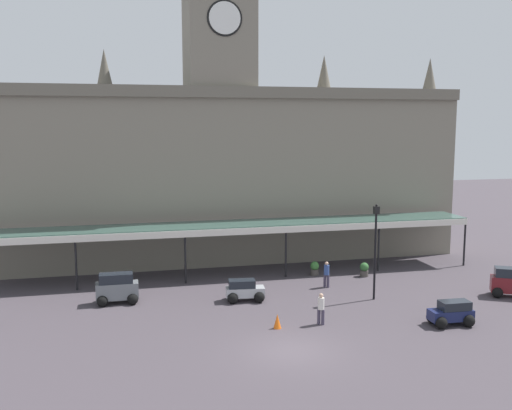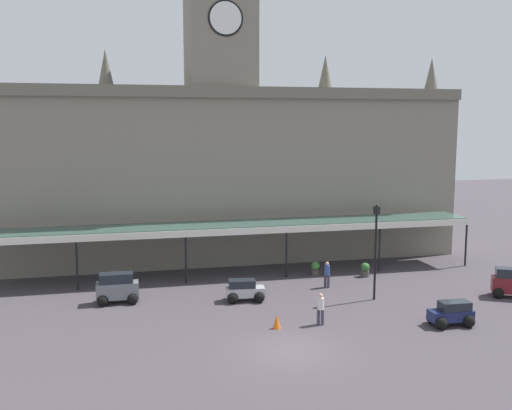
% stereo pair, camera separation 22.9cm
% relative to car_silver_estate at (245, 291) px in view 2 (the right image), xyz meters
% --- Properties ---
extents(ground_plane, '(140.00, 140.00, 0.00)m').
position_rel_car_silver_estate_xyz_m(ground_plane, '(0.47, -7.89, -0.56)').
color(ground_plane, '#453D44').
extents(station_building, '(36.31, 5.56, 21.33)m').
position_rel_car_silver_estate_xyz_m(station_building, '(0.47, 10.76, 6.80)').
color(station_building, gray).
rests_on(station_building, ground).
extents(entrance_canopy, '(34.15, 3.26, 3.58)m').
position_rel_car_silver_estate_xyz_m(entrance_canopy, '(0.47, 5.89, 2.88)').
color(entrance_canopy, '#38564C').
rests_on(entrance_canopy, ground).
extents(car_silver_estate, '(2.33, 1.70, 1.27)m').
position_rel_car_silver_estate_xyz_m(car_silver_estate, '(0.00, 0.00, 0.00)').
color(car_silver_estate, '#B2B5BA').
rests_on(car_silver_estate, ground).
extents(car_navy_estate, '(2.28, 1.59, 1.27)m').
position_rel_car_silver_estate_xyz_m(car_navy_estate, '(9.54, -6.51, 0.00)').
color(car_navy_estate, '#19214C').
rests_on(car_navy_estate, ground).
extents(car_grey_van, '(2.41, 1.60, 1.77)m').
position_rel_car_silver_estate_xyz_m(car_grey_van, '(-7.28, 1.28, 0.24)').
color(car_grey_van, slate).
rests_on(car_grey_van, ground).
extents(pedestrian_near_entrance, '(0.34, 0.34, 1.67)m').
position_rel_car_silver_estate_xyz_m(pedestrian_near_entrance, '(2.99, -4.89, 0.34)').
color(pedestrian_near_entrance, '#3F384C').
rests_on(pedestrian_near_entrance, ground).
extents(pedestrian_crossing_forecourt, '(0.34, 0.34, 1.67)m').
position_rel_car_silver_estate_xyz_m(pedestrian_crossing_forecourt, '(5.68, 1.57, 0.34)').
color(pedestrian_crossing_forecourt, '#3F384C').
rests_on(pedestrian_crossing_forecourt, ground).
extents(victorian_lamppost, '(0.30, 0.30, 5.71)m').
position_rel_car_silver_estate_xyz_m(victorian_lamppost, '(7.53, -1.51, 2.92)').
color(victorian_lamppost, black).
rests_on(victorian_lamppost, ground).
extents(traffic_cone, '(0.40, 0.40, 0.75)m').
position_rel_car_silver_estate_xyz_m(traffic_cone, '(0.65, -4.90, -0.19)').
color(traffic_cone, orange).
rests_on(traffic_cone, ground).
extents(planter_forecourt_centre, '(0.60, 0.60, 0.96)m').
position_rel_car_silver_estate_xyz_m(planter_forecourt_centre, '(9.11, 3.47, -0.07)').
color(planter_forecourt_centre, '#47423D').
rests_on(planter_forecourt_centre, ground).
extents(planter_near_kerb, '(0.60, 0.60, 0.96)m').
position_rel_car_silver_estate_xyz_m(planter_near_kerb, '(5.93, 4.55, -0.07)').
color(planter_near_kerb, '#47423D').
rests_on(planter_near_kerb, ground).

